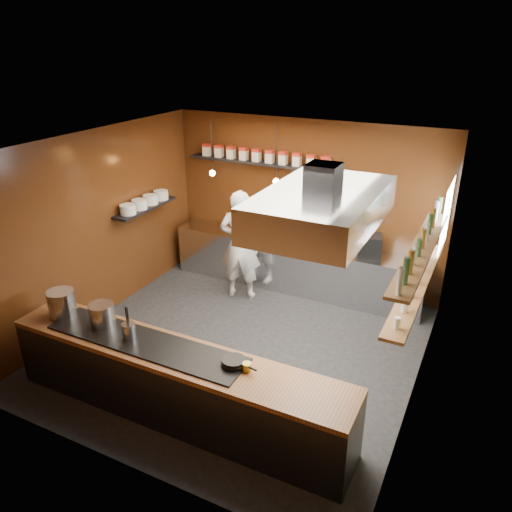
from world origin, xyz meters
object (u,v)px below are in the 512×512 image
Objects in this scene: stockpot_small at (102,315)px; espresso_machine at (369,246)px; extractor_hood at (322,207)px; chef at (240,245)px; stockpot_large at (62,303)px.

espresso_machine is at bearing 56.50° from stockpot_small.
espresso_machine is at bearing 89.66° from extractor_hood.
stockpot_small is 3.02m from chef.
extractor_hood reaches higher than stockpot_small.
chef is (0.35, 3.00, -0.11)m from stockpot_small.
extractor_hood is 3.55m from stockpot_large.
extractor_hood is 5.82× the size of stockpot_large.
espresso_machine reaches higher than stockpot_small.
chef reaches higher than espresso_machine.
extractor_hood reaches higher than chef.
chef is (1.00, 3.02, -0.14)m from stockpot_large.
stockpot_large is 1.10× the size of stockpot_small.
stockpot_small is at bearing -140.17° from espresso_machine.
extractor_hood is at bearing -107.01° from espresso_machine.
chef is at bearing -179.26° from espresso_machine.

